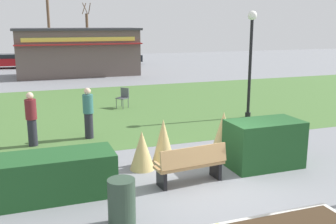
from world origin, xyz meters
The scene contains 20 objects.
ground_plane centered at (0.00, 0.00, 0.00)m, with size 80.00×80.00×0.00m, color slate.
lawn_patch centered at (0.00, 9.25, 0.00)m, with size 36.00×12.00×0.01m, color #446B33.
park_bench centered at (-0.59, 0.22, 0.48)m, with size 1.74×0.68×0.95m.
hedge_left centered at (-3.69, 0.57, 0.48)m, with size 2.64×1.10×0.97m, color #1E4C23.
hedge_right centered at (1.69, 0.64, 0.62)m, with size 1.93×1.10×1.24m, color #1E4C23.
ornamental_grass_behind_left centered at (-1.41, 1.53, 0.52)m, with size 0.65×0.65×1.03m, color tan.
ornamental_grass_behind_right centered at (1.04, 1.67, 0.53)m, with size 0.68×0.68×1.07m, color tan.
ornamental_grass_behind_center centered at (1.01, 1.65, 0.66)m, with size 0.77×0.77×1.32m, color tan.
ornamental_grass_behind_far centered at (-0.73, 1.80, 0.61)m, with size 0.62×0.62×1.22m, color tan.
lamppost_mid centered at (4.25, 5.66, 2.64)m, with size 0.36×0.36×4.20m.
trash_bin centered at (-2.59, -1.17, 0.46)m, with size 0.52×0.52×0.92m, color #2D4233.
food_kiosk centered at (-0.44, 21.57, 1.71)m, with size 8.79×4.23×3.40m.
cafe_chair_center centered at (-0.04, 9.22, 0.53)m, with size 0.62×0.62×0.89m.
person_strolling centered at (-2.26, 4.87, 0.86)m, with size 0.34×0.34×1.69m.
person_standing centered at (-4.04, 4.62, 0.86)m, with size 0.34×0.34×1.69m.
parked_car_west_slot centered at (-5.62, 28.29, 0.64)m, with size 4.35×2.35×1.20m.
parked_car_center_slot centered at (-0.41, 28.29, 0.64)m, with size 4.28×2.20×1.20m.
parked_car_east_slot centered at (4.06, 28.29, 0.64)m, with size 4.24×2.13×1.20m.
tree_right_bg centered at (2.16, 33.71, 2.52)m, with size 0.91×0.96×5.77m.
tree_center_bg centered at (-1.52, 35.05, 3.37)m, with size 0.91×0.96×7.48m.
Camera 1 is at (-4.09, -7.83, 3.72)m, focal length 42.06 mm.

